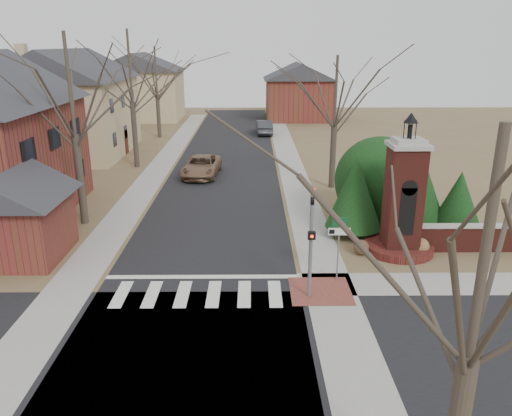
{
  "coord_description": "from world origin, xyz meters",
  "views": [
    {
      "loc": [
        2.12,
        -16.61,
        9.32
      ],
      "look_at": [
        2.3,
        6.0,
        1.82
      ],
      "focal_mm": 35.0,
      "sensor_mm": 36.0,
      "label": 1
    }
  ],
  "objects_px": {
    "sign_post": "(339,236)",
    "distant_car": "(264,127)",
    "traffic_signal_pole": "(311,234)",
    "pickup_truck": "(202,166)",
    "brick_gate_monument": "(402,207)"
  },
  "relations": [
    {
      "from": "traffic_signal_pole",
      "to": "brick_gate_monument",
      "type": "distance_m",
      "value": 6.47
    },
    {
      "from": "pickup_truck",
      "to": "traffic_signal_pole",
      "type": "bearing_deg",
      "value": -68.09
    },
    {
      "from": "sign_post",
      "to": "distant_car",
      "type": "relative_size",
      "value": 0.6
    },
    {
      "from": "traffic_signal_pole",
      "to": "sign_post",
      "type": "xyz_separation_m",
      "value": [
        1.29,
        1.41,
        -0.64
      ]
    },
    {
      "from": "distant_car",
      "to": "traffic_signal_pole",
      "type": "bearing_deg",
      "value": 88.56
    },
    {
      "from": "pickup_truck",
      "to": "distant_car",
      "type": "bearing_deg",
      "value": 78.46
    },
    {
      "from": "brick_gate_monument",
      "to": "sign_post",
      "type": "bearing_deg",
      "value": -138.58
    },
    {
      "from": "traffic_signal_pole",
      "to": "pickup_truck",
      "type": "relative_size",
      "value": 0.86
    },
    {
      "from": "sign_post",
      "to": "traffic_signal_pole",
      "type": "bearing_deg",
      "value": -132.43
    },
    {
      "from": "traffic_signal_pole",
      "to": "pickup_truck",
      "type": "xyz_separation_m",
      "value": [
        -5.9,
        18.51,
        -1.86
      ]
    },
    {
      "from": "traffic_signal_pole",
      "to": "distant_car",
      "type": "height_order",
      "value": "traffic_signal_pole"
    },
    {
      "from": "traffic_signal_pole",
      "to": "sign_post",
      "type": "relative_size",
      "value": 1.64
    },
    {
      "from": "sign_post",
      "to": "pickup_truck",
      "type": "bearing_deg",
      "value": 112.82
    },
    {
      "from": "sign_post",
      "to": "pickup_truck",
      "type": "height_order",
      "value": "sign_post"
    },
    {
      "from": "sign_post",
      "to": "pickup_truck",
      "type": "xyz_separation_m",
      "value": [
        -7.19,
        17.09,
        -1.22
      ]
    }
  ]
}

